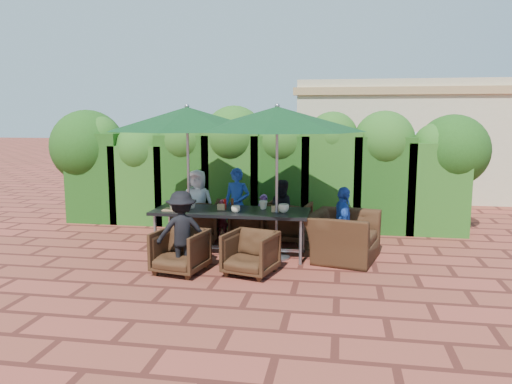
% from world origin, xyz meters
% --- Properties ---
extents(ground, '(80.00, 80.00, 0.00)m').
position_xyz_m(ground, '(0.00, 0.00, 0.00)').
color(ground, brown).
rests_on(ground, ground).
extents(dining_table, '(2.54, 0.90, 0.75)m').
position_xyz_m(dining_table, '(-0.07, 0.03, 0.68)').
color(dining_table, black).
rests_on(dining_table, ground).
extents(umbrella_left, '(2.66, 2.66, 2.46)m').
position_xyz_m(umbrella_left, '(-0.79, 0.07, 2.21)').
color(umbrella_left, gray).
rests_on(umbrella_left, ground).
extents(umbrella_right, '(2.73, 2.73, 2.46)m').
position_xyz_m(umbrella_right, '(0.69, -0.04, 2.21)').
color(umbrella_right, gray).
rests_on(umbrella_right, ground).
extents(chair_far_left, '(0.91, 0.87, 0.82)m').
position_xyz_m(chair_far_left, '(-0.90, 0.88, 0.41)').
color(chair_far_left, black).
rests_on(chair_far_left, ground).
extents(chair_far_mid, '(0.82, 0.79, 0.74)m').
position_xyz_m(chair_far_mid, '(0.02, 1.08, 0.37)').
color(chair_far_mid, black).
rests_on(chair_far_mid, ground).
extents(chair_far_right, '(0.88, 0.83, 0.80)m').
position_xyz_m(chair_far_right, '(0.75, 1.05, 0.40)').
color(chair_far_right, black).
rests_on(chair_far_right, ground).
extents(chair_near_left, '(0.80, 0.76, 0.70)m').
position_xyz_m(chair_near_left, '(-0.59, -1.03, 0.35)').
color(chair_near_left, black).
rests_on(chair_near_left, ground).
extents(chair_near_right, '(0.81, 0.79, 0.69)m').
position_xyz_m(chair_near_right, '(0.43, -0.93, 0.34)').
color(chair_near_right, black).
rests_on(chair_near_right, ground).
extents(chair_end_right, '(1.00, 1.29, 1.00)m').
position_xyz_m(chair_end_right, '(1.74, 0.08, 0.50)').
color(chair_end_right, black).
rests_on(chair_end_right, ground).
extents(adult_far_left, '(0.65, 0.41, 1.29)m').
position_xyz_m(adult_far_left, '(-0.93, 1.04, 0.64)').
color(adult_far_left, silver).
rests_on(adult_far_left, ground).
extents(adult_far_mid, '(0.54, 0.47, 1.34)m').
position_xyz_m(adult_far_mid, '(-0.16, 0.95, 0.67)').
color(adult_far_mid, '#1F48A9').
rests_on(adult_far_mid, ground).
extents(adult_far_right, '(0.61, 0.46, 1.14)m').
position_xyz_m(adult_far_right, '(0.69, 0.96, 0.57)').
color(adult_far_right, black).
rests_on(adult_far_right, ground).
extents(adult_near_left, '(0.84, 0.63, 1.20)m').
position_xyz_m(adult_near_left, '(-0.58, -0.97, 0.60)').
color(adult_near_left, black).
rests_on(adult_near_left, ground).
extents(adult_end_right, '(0.44, 0.73, 1.18)m').
position_xyz_m(adult_end_right, '(1.73, -0.03, 0.59)').
color(adult_end_right, '#1F48A9').
rests_on(adult_end_right, ground).
extents(child_left, '(0.30, 0.26, 0.73)m').
position_xyz_m(child_left, '(-0.47, 1.10, 0.37)').
color(child_left, '#E04F6B').
rests_on(child_left, ground).
extents(child_right, '(0.36, 0.31, 0.86)m').
position_xyz_m(child_right, '(0.31, 1.03, 0.43)').
color(child_right, purple).
rests_on(child_right, ground).
extents(pedestrian_a, '(1.84, 0.82, 1.91)m').
position_xyz_m(pedestrian_a, '(1.35, 4.24, 0.96)').
color(pedestrian_a, green).
rests_on(pedestrian_a, ground).
extents(pedestrian_b, '(1.00, 0.92, 1.78)m').
position_xyz_m(pedestrian_b, '(2.58, 4.31, 0.89)').
color(pedestrian_b, '#E04F6B').
rests_on(pedestrian_b, ground).
extents(pedestrian_c, '(1.32, 0.88, 1.90)m').
position_xyz_m(pedestrian_c, '(3.42, 4.41, 0.95)').
color(pedestrian_c, '#93949B').
rests_on(pedestrian_c, ground).
extents(cup_a, '(0.16, 0.16, 0.12)m').
position_xyz_m(cup_a, '(-0.96, -0.16, 0.81)').
color(cup_a, beige).
rests_on(cup_a, dining_table).
extents(cup_b, '(0.15, 0.15, 0.15)m').
position_xyz_m(cup_b, '(-0.75, 0.08, 0.82)').
color(cup_b, beige).
rests_on(cup_b, dining_table).
extents(cup_c, '(0.14, 0.14, 0.11)m').
position_xyz_m(cup_c, '(0.05, -0.17, 0.81)').
color(cup_c, beige).
rests_on(cup_c, dining_table).
extents(cup_d, '(0.15, 0.15, 0.14)m').
position_xyz_m(cup_d, '(0.44, 0.20, 0.82)').
color(cup_d, beige).
rests_on(cup_d, dining_table).
extents(cup_e, '(0.17, 0.17, 0.13)m').
position_xyz_m(cup_e, '(0.80, -0.03, 0.82)').
color(cup_e, beige).
rests_on(cup_e, dining_table).
extents(ketchup_bottle, '(0.04, 0.04, 0.17)m').
position_xyz_m(ketchup_bottle, '(-0.18, 0.10, 0.83)').
color(ketchup_bottle, '#B20C0A').
rests_on(ketchup_bottle, dining_table).
extents(sauce_bottle, '(0.04, 0.04, 0.17)m').
position_xyz_m(sauce_bottle, '(-0.08, 0.17, 0.83)').
color(sauce_bottle, '#4C230C').
rests_on(sauce_bottle, dining_table).
extents(serving_tray, '(0.35, 0.25, 0.02)m').
position_xyz_m(serving_tray, '(-0.97, -0.13, 0.76)').
color(serving_tray, '#9C744B').
rests_on(serving_tray, dining_table).
extents(number_block_left, '(0.12, 0.06, 0.10)m').
position_xyz_m(number_block_left, '(-0.22, 0.00, 0.80)').
color(number_block_left, tan).
rests_on(number_block_left, dining_table).
extents(number_block_right, '(0.12, 0.06, 0.10)m').
position_xyz_m(number_block_right, '(0.67, -0.01, 0.80)').
color(number_block_right, tan).
rests_on(number_block_right, dining_table).
extents(hedge_wall, '(9.10, 1.60, 2.48)m').
position_xyz_m(hedge_wall, '(-0.16, 2.32, 1.33)').
color(hedge_wall, '#17330E').
rests_on(hedge_wall, ground).
extents(building, '(6.20, 3.08, 3.20)m').
position_xyz_m(building, '(3.50, 6.99, 1.61)').
color(building, beige).
rests_on(building, ground).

